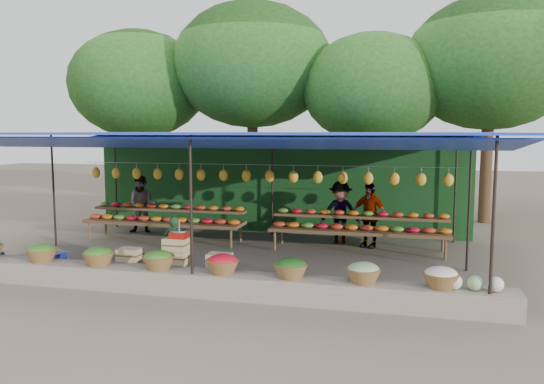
% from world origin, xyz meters
% --- Properties ---
extents(ground, '(60.00, 60.00, 0.00)m').
position_xyz_m(ground, '(0.00, 0.00, 0.00)').
color(ground, '#65584B').
rests_on(ground, ground).
extents(stone_curb, '(10.60, 0.55, 0.40)m').
position_xyz_m(stone_curb, '(0.00, -2.75, 0.20)').
color(stone_curb, '#746B5D').
rests_on(stone_curb, ground).
extents(stall_canopy, '(10.80, 6.60, 2.82)m').
position_xyz_m(stall_canopy, '(-0.00, 0.06, 2.68)').
color(stall_canopy, black).
rests_on(stall_canopy, ground).
extents(produce_baskets, '(8.98, 0.58, 0.34)m').
position_xyz_m(produce_baskets, '(-0.10, -2.75, 0.56)').
color(produce_baskets, brown).
rests_on(produce_baskets, stone_curb).
extents(netting_backdrop, '(10.60, 0.06, 2.50)m').
position_xyz_m(netting_backdrop, '(0.00, 3.15, 1.25)').
color(netting_backdrop, '#1C4F1C').
rests_on(netting_backdrop, ground).
extents(tree_row, '(16.51, 5.50, 7.12)m').
position_xyz_m(tree_row, '(0.50, 6.09, 4.70)').
color(tree_row, '#3D2B16').
rests_on(tree_row, ground).
extents(fruit_table_left, '(4.21, 0.95, 0.93)m').
position_xyz_m(fruit_table_left, '(-2.49, 1.35, 0.61)').
color(fruit_table_left, '#523521').
rests_on(fruit_table_left, ground).
extents(fruit_table_right, '(4.21, 0.95, 0.93)m').
position_xyz_m(fruit_table_right, '(2.51, 1.35, 0.61)').
color(fruit_table_right, '#523521').
rests_on(fruit_table_right, ground).
extents(crate_counter, '(2.36, 0.35, 0.77)m').
position_xyz_m(crate_counter, '(-0.82, -1.79, 0.31)').
color(crate_counter, tan).
rests_on(crate_counter, ground).
extents(weighing_scale, '(0.35, 0.35, 0.37)m').
position_xyz_m(weighing_scale, '(-0.72, -1.79, 0.86)').
color(weighing_scale, '#B2180E').
rests_on(weighing_scale, crate_counter).
extents(vendor_seated, '(0.45, 0.33, 1.14)m').
position_xyz_m(vendor_seated, '(-0.97, -1.49, 0.57)').
color(vendor_seated, '#1B3C1E').
rests_on(vendor_seated, ground).
extents(customer_left, '(0.90, 0.78, 1.61)m').
position_xyz_m(customer_left, '(-3.57, 2.17, 0.80)').
color(customer_left, slate).
rests_on(customer_left, ground).
extents(customer_mid, '(1.08, 0.71, 1.58)m').
position_xyz_m(customer_mid, '(1.97, 2.14, 0.79)').
color(customer_mid, slate).
rests_on(customer_mid, ground).
extents(customer_right, '(1.02, 0.71, 1.61)m').
position_xyz_m(customer_right, '(2.71, 1.82, 0.80)').
color(customer_right, slate).
rests_on(customer_right, ground).
extents(blue_crate_back, '(0.46, 0.35, 0.27)m').
position_xyz_m(blue_crate_back, '(-3.72, -1.59, 0.13)').
color(blue_crate_back, navy).
rests_on(blue_crate_back, ground).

